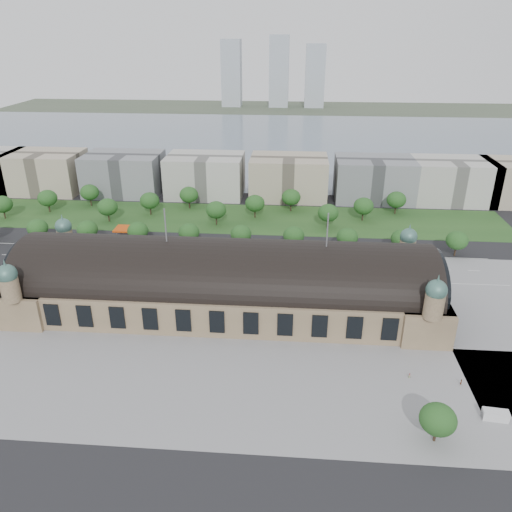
# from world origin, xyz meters

# --- Properties ---
(ground) EXTENTS (900.00, 900.00, 0.00)m
(ground) POSITION_xyz_m (0.00, 0.00, 0.00)
(ground) COLOR black
(ground) RESTS_ON ground
(station) EXTENTS (150.00, 48.40, 44.30)m
(station) POSITION_xyz_m (0.00, 0.00, 10.28)
(station) COLOR #947A5C
(station) RESTS_ON ground
(plaza_south) EXTENTS (190.00, 48.00, 0.12)m
(plaza_south) POSITION_xyz_m (10.00, -44.00, 0.00)
(plaza_south) COLOR gray
(plaza_south) RESTS_ON ground
(road_slab) EXTENTS (260.00, 26.00, 0.10)m
(road_slab) POSITION_xyz_m (-20.00, 38.00, 0.00)
(road_slab) COLOR black
(road_slab) RESTS_ON ground
(grass_belt) EXTENTS (300.00, 45.00, 0.10)m
(grass_belt) POSITION_xyz_m (-15.00, 93.00, 0.00)
(grass_belt) COLOR #22491D
(grass_belt) RESTS_ON ground
(petrol_station) EXTENTS (14.00, 13.00, 5.05)m
(petrol_station) POSITION_xyz_m (-53.91, 65.28, 2.95)
(petrol_station) COLOR #C9430B
(petrol_station) RESTS_ON ground
(lake) EXTENTS (700.00, 320.00, 0.08)m
(lake) POSITION_xyz_m (0.00, 298.00, 0.00)
(lake) COLOR slate
(lake) RESTS_ON ground
(far_shore) EXTENTS (700.00, 120.00, 0.14)m
(far_shore) POSITION_xyz_m (0.00, 498.00, 0.00)
(far_shore) COLOR #44513D
(far_shore) RESTS_ON ground
(far_tower_left) EXTENTS (24.00, 24.00, 80.00)m
(far_tower_left) POSITION_xyz_m (-60.00, 508.00, 40.00)
(far_tower_left) COLOR #9EA8B2
(far_tower_left) RESTS_ON ground
(far_tower_mid) EXTENTS (24.00, 24.00, 85.00)m
(far_tower_mid) POSITION_xyz_m (0.00, 508.00, 42.50)
(far_tower_mid) COLOR #9EA8B2
(far_tower_mid) RESTS_ON ground
(far_tower_right) EXTENTS (24.00, 24.00, 75.00)m
(far_tower_right) POSITION_xyz_m (45.00, 508.00, 37.50)
(far_tower_right) COLOR #9EA8B2
(far_tower_right) RESTS_ON ground
(office_1) EXTENTS (45.00, 32.00, 24.00)m
(office_1) POSITION_xyz_m (-130.00, 133.00, 12.00)
(office_1) COLOR tan
(office_1) RESTS_ON ground
(office_2) EXTENTS (45.00, 32.00, 24.00)m
(office_2) POSITION_xyz_m (-80.00, 133.00, 12.00)
(office_2) COLOR gray
(office_2) RESTS_ON ground
(office_3) EXTENTS (45.00, 32.00, 24.00)m
(office_3) POSITION_xyz_m (-30.00, 133.00, 12.00)
(office_3) COLOR #B5B4AC
(office_3) RESTS_ON ground
(office_4) EXTENTS (45.00, 32.00, 24.00)m
(office_4) POSITION_xyz_m (20.00, 133.00, 12.00)
(office_4) COLOR tan
(office_4) RESTS_ON ground
(office_5) EXTENTS (45.00, 32.00, 24.00)m
(office_5) POSITION_xyz_m (70.00, 133.00, 12.00)
(office_5) COLOR gray
(office_5) RESTS_ON ground
(office_6) EXTENTS (45.00, 32.00, 24.00)m
(office_6) POSITION_xyz_m (115.00, 133.00, 12.00)
(office_6) COLOR #B5B4AC
(office_6) RESTS_ON ground
(tree_row_1) EXTENTS (9.60, 9.60, 11.52)m
(tree_row_1) POSITION_xyz_m (-96.00, 53.00, 7.43)
(tree_row_1) COLOR #2D2116
(tree_row_1) RESTS_ON ground
(tree_row_2) EXTENTS (9.60, 9.60, 11.52)m
(tree_row_2) POSITION_xyz_m (-72.00, 53.00, 7.43)
(tree_row_2) COLOR #2D2116
(tree_row_2) RESTS_ON ground
(tree_row_3) EXTENTS (9.60, 9.60, 11.52)m
(tree_row_3) POSITION_xyz_m (-48.00, 53.00, 7.43)
(tree_row_3) COLOR #2D2116
(tree_row_3) RESTS_ON ground
(tree_row_4) EXTENTS (9.60, 9.60, 11.52)m
(tree_row_4) POSITION_xyz_m (-24.00, 53.00, 7.43)
(tree_row_4) COLOR #2D2116
(tree_row_4) RESTS_ON ground
(tree_row_5) EXTENTS (9.60, 9.60, 11.52)m
(tree_row_5) POSITION_xyz_m (0.00, 53.00, 7.43)
(tree_row_5) COLOR #2D2116
(tree_row_5) RESTS_ON ground
(tree_row_6) EXTENTS (9.60, 9.60, 11.52)m
(tree_row_6) POSITION_xyz_m (24.00, 53.00, 7.43)
(tree_row_6) COLOR #2D2116
(tree_row_6) RESTS_ON ground
(tree_row_7) EXTENTS (9.60, 9.60, 11.52)m
(tree_row_7) POSITION_xyz_m (48.00, 53.00, 7.43)
(tree_row_7) COLOR #2D2116
(tree_row_7) RESTS_ON ground
(tree_row_8) EXTENTS (9.60, 9.60, 11.52)m
(tree_row_8) POSITION_xyz_m (72.00, 53.00, 7.43)
(tree_row_8) COLOR #2D2116
(tree_row_8) RESTS_ON ground
(tree_row_9) EXTENTS (9.60, 9.60, 11.52)m
(tree_row_9) POSITION_xyz_m (96.00, 53.00, 7.43)
(tree_row_9) COLOR #2D2116
(tree_row_9) RESTS_ON ground
(tree_belt_0) EXTENTS (10.40, 10.40, 12.48)m
(tree_belt_0) POSITION_xyz_m (-130.00, 83.00, 8.05)
(tree_belt_0) COLOR #2D2116
(tree_belt_0) RESTS_ON ground
(tree_belt_1) EXTENTS (10.40, 10.40, 12.48)m
(tree_belt_1) POSITION_xyz_m (-111.00, 95.00, 8.05)
(tree_belt_1) COLOR #2D2116
(tree_belt_1) RESTS_ON ground
(tree_belt_2) EXTENTS (10.40, 10.40, 12.48)m
(tree_belt_2) POSITION_xyz_m (-92.00, 107.00, 8.05)
(tree_belt_2) COLOR #2D2116
(tree_belt_2) RESTS_ON ground
(tree_belt_3) EXTENTS (10.40, 10.40, 12.48)m
(tree_belt_3) POSITION_xyz_m (-73.00, 83.00, 8.05)
(tree_belt_3) COLOR #2D2116
(tree_belt_3) RESTS_ON ground
(tree_belt_4) EXTENTS (10.40, 10.40, 12.48)m
(tree_belt_4) POSITION_xyz_m (-54.00, 95.00, 8.05)
(tree_belt_4) COLOR #2D2116
(tree_belt_4) RESTS_ON ground
(tree_belt_5) EXTENTS (10.40, 10.40, 12.48)m
(tree_belt_5) POSITION_xyz_m (-35.00, 107.00, 8.05)
(tree_belt_5) COLOR #2D2116
(tree_belt_5) RESTS_ON ground
(tree_belt_6) EXTENTS (10.40, 10.40, 12.48)m
(tree_belt_6) POSITION_xyz_m (-16.00, 83.00, 8.05)
(tree_belt_6) COLOR #2D2116
(tree_belt_6) RESTS_ON ground
(tree_belt_7) EXTENTS (10.40, 10.40, 12.48)m
(tree_belt_7) POSITION_xyz_m (3.00, 95.00, 8.05)
(tree_belt_7) COLOR #2D2116
(tree_belt_7) RESTS_ON ground
(tree_belt_8) EXTENTS (10.40, 10.40, 12.48)m
(tree_belt_8) POSITION_xyz_m (22.00, 107.00, 8.05)
(tree_belt_8) COLOR #2D2116
(tree_belt_8) RESTS_ON ground
(tree_belt_9) EXTENTS (10.40, 10.40, 12.48)m
(tree_belt_9) POSITION_xyz_m (41.00, 83.00, 8.05)
(tree_belt_9) COLOR #2D2116
(tree_belt_9) RESTS_ON ground
(tree_belt_10) EXTENTS (10.40, 10.40, 12.48)m
(tree_belt_10) POSITION_xyz_m (60.00, 95.00, 8.05)
(tree_belt_10) COLOR #2D2116
(tree_belt_10) RESTS_ON ground
(tree_belt_11) EXTENTS (10.40, 10.40, 12.48)m
(tree_belt_11) POSITION_xyz_m (79.00, 107.00, 8.05)
(tree_belt_11) COLOR #2D2116
(tree_belt_11) RESTS_ON ground
(tree_plaza_s) EXTENTS (9.00, 9.00, 10.64)m
(tree_plaza_s) POSITION_xyz_m (60.00, -60.00, 6.80)
(tree_plaza_s) COLOR #2D2116
(tree_plaza_s) RESTS_ON ground
(traffic_car_1) EXTENTS (4.18, 1.60, 1.36)m
(traffic_car_1) POSITION_xyz_m (-82.33, 43.87, 0.68)
(traffic_car_1) COLOR gray
(traffic_car_1) RESTS_ON ground
(traffic_car_2) EXTENTS (6.07, 3.04, 1.65)m
(traffic_car_2) POSITION_xyz_m (-77.52, 36.19, 0.82)
(traffic_car_2) COLOR black
(traffic_car_2) RESTS_ON ground
(traffic_car_3) EXTENTS (5.79, 2.54, 1.66)m
(traffic_car_3) POSITION_xyz_m (-29.37, 42.95, 0.83)
(traffic_car_3) COLOR #9B3113
(traffic_car_3) RESTS_ON ground
(traffic_car_4) EXTENTS (3.94, 1.94, 1.29)m
(traffic_car_4) POSITION_xyz_m (19.33, 28.85, 0.65)
(traffic_car_4) COLOR #181843
(traffic_car_4) RESTS_ON ground
(traffic_car_5) EXTENTS (4.58, 2.04, 1.46)m
(traffic_car_5) POSITION_xyz_m (35.48, 41.20, 0.73)
(traffic_car_5) COLOR #5C5E64
(traffic_car_5) RESTS_ON ground
(traffic_car_6) EXTENTS (6.04, 3.10, 1.63)m
(traffic_car_6) POSITION_xyz_m (75.77, 30.03, 0.82)
(traffic_car_6) COLOR silver
(traffic_car_6) RESTS_ON ground
(parked_car_0) EXTENTS (4.12, 2.74, 1.28)m
(parked_car_0) POSITION_xyz_m (-65.36, 25.00, 0.64)
(parked_car_0) COLOR black
(parked_car_0) RESTS_ON ground
(parked_car_1) EXTENTS (5.67, 4.43, 1.43)m
(parked_car_1) POSITION_xyz_m (-67.57, 25.00, 0.72)
(parked_car_1) COLOR maroon
(parked_car_1) RESTS_ON ground
(parked_car_2) EXTENTS (4.92, 3.43, 1.32)m
(parked_car_2) POSITION_xyz_m (-41.49, 21.00, 0.66)
(parked_car_2) COLOR #191A48
(parked_car_2) RESTS_ON ground
(parked_car_3) EXTENTS (4.12, 3.05, 1.31)m
(parked_car_3) POSITION_xyz_m (-53.20, 21.00, 0.65)
(parked_car_3) COLOR #57585E
(parked_car_3) RESTS_ON ground
(parked_car_4) EXTENTS (4.36, 2.85, 1.36)m
(parked_car_4) POSITION_xyz_m (-34.83, 21.00, 0.68)
(parked_car_4) COLOR silver
(parked_car_4) RESTS_ON ground
(parked_car_5) EXTENTS (5.66, 5.30, 1.48)m
(parked_car_5) POSITION_xyz_m (-33.67, 25.00, 0.74)
(parked_car_5) COLOR #94989C
(parked_car_5) RESTS_ON ground
(parked_car_6) EXTENTS (4.78, 3.80, 1.30)m
(parked_car_6) POSITION_xyz_m (-20.33, 21.00, 0.65)
(parked_car_6) COLOR black
(parked_car_6) RESTS_ON ground
(bus_west) EXTENTS (11.33, 3.41, 3.11)m
(bus_west) POSITION_xyz_m (-25.00, 29.40, 1.56)
(bus_west) COLOR #B2421C
(bus_west) RESTS_ON ground
(bus_mid) EXTENTS (11.60, 3.38, 3.19)m
(bus_mid) POSITION_xyz_m (-9.28, 31.46, 1.60)
(bus_mid) COLOR silver
(bus_mid) RESTS_ON ground
(bus_east) EXTENTS (11.14, 2.95, 3.08)m
(bus_east) POSITION_xyz_m (17.74, 29.45, 1.54)
(bus_east) COLOR silver
(bus_east) RESTS_ON ground
(van_south) EXTENTS (6.70, 3.24, 2.80)m
(van_south) POSITION_xyz_m (77.22, -51.18, 1.34)
(van_south) COLOR silver
(van_south) RESTS_ON ground
(pedestrian_0) EXTENTS (0.78, 0.49, 1.53)m
(pedestrian_0) POSITION_xyz_m (58.78, -35.67, 0.76)
(pedestrian_0) COLOR gray
(pedestrian_0) RESTS_ON ground
(pedestrian_1) EXTENTS (0.57, 0.78, 1.95)m
(pedestrian_1) POSITION_xyz_m (72.80, -37.79, 0.98)
(pedestrian_1) COLOR gray
(pedestrian_1) RESTS_ON ground
(pedestrian_4) EXTENTS (1.20, 0.94, 1.71)m
(pedestrian_4) POSITION_xyz_m (58.14, -53.63, 0.85)
(pedestrian_4) COLOR gray
(pedestrian_4) RESTS_ON ground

